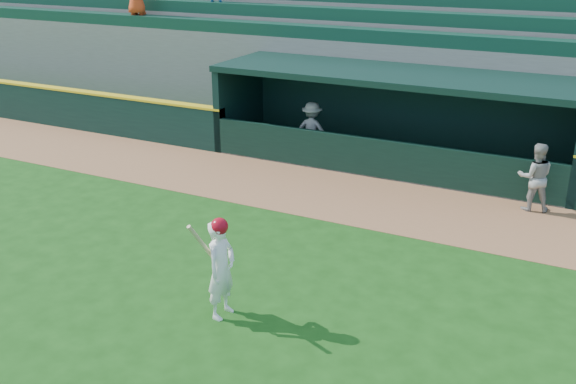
# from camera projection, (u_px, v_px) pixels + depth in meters

# --- Properties ---
(ground) EXTENTS (120.00, 120.00, 0.00)m
(ground) POSITION_uv_depth(u_px,v_px,m) (246.00, 295.00, 10.81)
(ground) COLOR #164511
(ground) RESTS_ON ground
(warning_track) EXTENTS (40.00, 3.00, 0.01)m
(warning_track) POSITION_uv_depth(u_px,v_px,m) (351.00, 198.00, 14.90)
(warning_track) COLOR #94603B
(warning_track) RESTS_ON ground
(field_wall_left) EXTENTS (15.50, 0.30, 1.20)m
(field_wall_left) POSITION_uv_depth(u_px,v_px,m) (23.00, 103.00, 21.14)
(field_wall_left) COLOR black
(field_wall_left) RESTS_ON ground
(wall_stripe_left) EXTENTS (15.50, 0.32, 0.06)m
(wall_stripe_left) POSITION_uv_depth(u_px,v_px,m) (20.00, 84.00, 20.91)
(wall_stripe_left) COLOR yellow
(wall_stripe_left) RESTS_ON field_wall_left
(dugout_player_front) EXTENTS (0.88, 0.76, 1.53)m
(dugout_player_front) POSITION_uv_depth(u_px,v_px,m) (535.00, 177.00, 13.97)
(dugout_player_front) COLOR #969691
(dugout_player_front) RESTS_ON ground
(dugout_player_inside) EXTENTS (1.05, 0.67, 1.54)m
(dugout_player_inside) POSITION_uv_depth(u_px,v_px,m) (312.00, 130.00, 17.45)
(dugout_player_inside) COLOR gray
(dugout_player_inside) RESTS_ON ground
(dugout) EXTENTS (9.40, 2.80, 2.46)m
(dugout) POSITION_uv_depth(u_px,v_px,m) (396.00, 111.00, 16.99)
(dugout) COLOR slate
(dugout) RESTS_ON ground
(stands) EXTENTS (34.50, 6.25, 7.46)m
(stands) POSITION_uv_depth(u_px,v_px,m) (441.00, 48.00, 20.42)
(stands) COLOR slate
(stands) RESTS_ON ground
(batter_at_plate) EXTENTS (0.50, 0.78, 1.70)m
(batter_at_plate) POSITION_uv_depth(u_px,v_px,m) (221.00, 267.00, 9.93)
(batter_at_plate) COLOR white
(batter_at_plate) RESTS_ON ground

